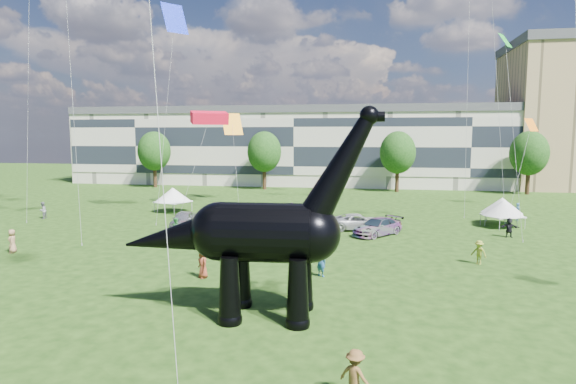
# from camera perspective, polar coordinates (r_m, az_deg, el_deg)

# --- Properties ---
(ground) EXTENTS (220.00, 220.00, 0.00)m
(ground) POSITION_cam_1_polar(r_m,az_deg,el_deg) (21.30, -2.22, -16.07)
(ground) COLOR #16330C
(ground) RESTS_ON ground
(terrace_row) EXTENTS (78.00, 11.00, 12.00)m
(terrace_row) POSITION_cam_1_polar(r_m,az_deg,el_deg) (82.14, 1.28, 5.12)
(terrace_row) COLOR beige
(terrace_row) RESTS_ON ground
(tree_far_left) EXTENTS (5.20, 5.20, 9.44)m
(tree_far_left) POSITION_cam_1_polar(r_m,az_deg,el_deg) (79.88, -15.58, 5.05)
(tree_far_left) COLOR #382314
(tree_far_left) RESTS_ON ground
(tree_mid_left) EXTENTS (5.20, 5.20, 9.44)m
(tree_mid_left) POSITION_cam_1_polar(r_m,az_deg,el_deg) (74.01, -2.83, 5.17)
(tree_mid_left) COLOR #382314
(tree_mid_left) RESTS_ON ground
(tree_mid_right) EXTENTS (5.20, 5.20, 9.44)m
(tree_mid_right) POSITION_cam_1_polar(r_m,az_deg,el_deg) (72.34, 12.89, 4.98)
(tree_mid_right) COLOR #382314
(tree_mid_right) RESTS_ON ground
(tree_far_right) EXTENTS (5.20, 5.20, 9.44)m
(tree_far_right) POSITION_cam_1_polar(r_m,az_deg,el_deg) (75.48, 26.70, 4.50)
(tree_far_right) COLOR #382314
(tree_far_right) RESTS_ON ground
(dinosaur_sculpture) EXTENTS (12.09, 3.44, 9.89)m
(dinosaur_sculpture) POSITION_cam_1_polar(r_m,az_deg,el_deg) (21.90, -3.85, -5.20)
(dinosaur_sculpture) COLOR black
(dinosaur_sculpture) RESTS_ON ground
(car_silver) EXTENTS (2.19, 4.44, 1.46)m
(car_silver) POSITION_cam_1_polar(r_m,az_deg,el_deg) (44.45, -12.30, -3.19)
(car_silver) COLOR #B5B5BA
(car_silver) RESTS_ON ground
(car_grey) EXTENTS (4.38, 2.65, 1.36)m
(car_grey) POSITION_cam_1_polar(r_m,az_deg,el_deg) (40.03, 1.05, -4.19)
(car_grey) COLOR slate
(car_grey) RESTS_ON ground
(car_white) EXTENTS (5.38, 3.34, 1.39)m
(car_white) POSITION_cam_1_polar(r_m,az_deg,el_deg) (42.86, 8.34, -3.52)
(car_white) COLOR silver
(car_white) RESTS_ON ground
(car_dark) EXTENTS (4.68, 5.12, 1.44)m
(car_dark) POSITION_cam_1_polar(r_m,az_deg,el_deg) (40.71, 10.56, -4.07)
(car_dark) COLOR #595960
(car_dark) RESTS_ON ground
(gazebo_near) EXTENTS (4.70, 4.70, 2.49)m
(gazebo_near) POSITION_cam_1_polar(r_m,az_deg,el_deg) (47.58, 24.13, -1.74)
(gazebo_near) COLOR silver
(gazebo_near) RESTS_ON ground
(gazebo_far) EXTENTS (4.46, 4.46, 2.53)m
(gazebo_far) POSITION_cam_1_polar(r_m,az_deg,el_deg) (48.95, 24.03, -1.48)
(gazebo_far) COLOR silver
(gazebo_far) RESTS_ON ground
(gazebo_left) EXTENTS (4.86, 4.86, 2.66)m
(gazebo_left) POSITION_cam_1_polar(r_m,az_deg,el_deg) (53.61, -13.48, -0.32)
(gazebo_left) COLOR white
(gazebo_left) RESTS_ON ground
(visitors) EXTENTS (46.91, 35.95, 1.81)m
(visitors) POSITION_cam_1_polar(r_m,az_deg,el_deg) (34.71, -0.74, -5.62)
(visitors) COLOR #388D44
(visitors) RESTS_ON ground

